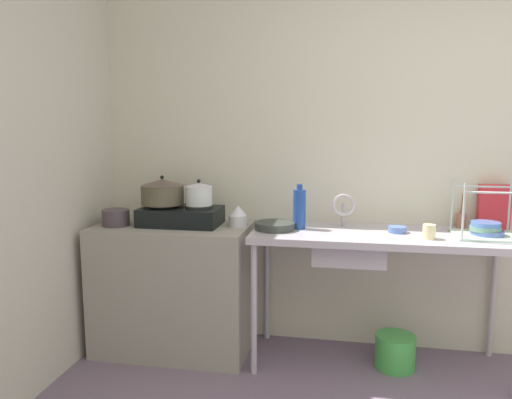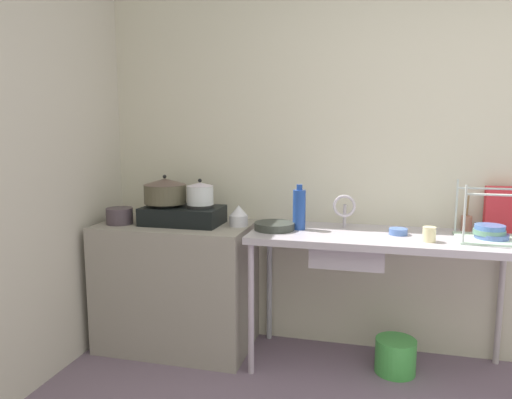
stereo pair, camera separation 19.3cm
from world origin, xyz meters
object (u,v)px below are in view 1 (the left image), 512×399
(faucet, at_px, (343,206))
(stove, at_px, (181,216))
(cup_by_rack, at_px, (429,232))
(utensil_jar, at_px, (461,220))
(frying_pan, at_px, (275,226))
(dish_rack, at_px, (486,229))
(percolator, at_px, (238,216))
(sink_basin, at_px, (349,247))
(small_bowl_on_drainboard, at_px, (397,229))
(cereal_box, at_px, (494,207))
(pot_on_right_burner, at_px, (199,194))
(bucket_on_floor, at_px, (395,352))
(pot_on_left_burner, at_px, (162,192))
(bottle_by_sink, at_px, (299,209))
(pot_beside_stove, at_px, (116,218))

(faucet, bearing_deg, stove, -174.29)
(cup_by_rack, distance_m, utensil_jar, 0.43)
(frying_pan, xyz_separation_m, dish_rack, (1.19, 0.02, 0.02))
(percolator, xyz_separation_m, faucet, (0.64, 0.07, 0.07))
(stove, relative_size, dish_rack, 1.49)
(sink_basin, relative_size, small_bowl_on_drainboard, 3.90)
(stove, xyz_separation_m, cup_by_rack, (1.47, -0.12, -0.02))
(stove, distance_m, frying_pan, 0.60)
(stove, height_order, frying_pan, stove)
(frying_pan, relative_size, dish_rack, 0.72)
(stove, distance_m, sink_basin, 1.05)
(cereal_box, bearing_deg, dish_rack, -114.53)
(stove, relative_size, faucet, 2.35)
(pot_on_right_burner, height_order, small_bowl_on_drainboard, pot_on_right_burner)
(cup_by_rack, relative_size, bucket_on_floor, 0.34)
(pot_on_left_burner, xyz_separation_m, cereal_box, (2.02, 0.23, -0.07))
(pot_on_right_burner, bearing_deg, percolator, 7.06)
(pot_on_right_burner, xyz_separation_m, dish_rack, (1.68, -0.01, -0.16))
(percolator, height_order, bucket_on_floor, percolator)
(bucket_on_floor, bearing_deg, bottle_by_sink, 175.12)
(stove, xyz_separation_m, faucet, (1.01, 0.10, 0.07))
(pot_on_right_burner, xyz_separation_m, bucket_on_floor, (1.21, -0.03, -0.92))
(bucket_on_floor, bearing_deg, pot_on_left_burner, 178.96)
(cereal_box, distance_m, bucket_on_floor, 1.06)
(percolator, relative_size, bucket_on_floor, 0.55)
(small_bowl_on_drainboard, distance_m, utensil_jar, 0.45)
(dish_rack, relative_size, bucket_on_floor, 1.42)
(percolator, relative_size, bottle_by_sink, 0.48)
(sink_basin, bearing_deg, dish_rack, 2.90)
(frying_pan, height_order, small_bowl_on_drainboard, frying_pan)
(frying_pan, bearing_deg, pot_on_left_burner, 177.74)
(cereal_box, bearing_deg, faucet, -172.67)
(dish_rack, bearing_deg, frying_pan, -178.99)
(faucet, distance_m, bucket_on_floor, 0.92)
(percolator, xyz_separation_m, bucket_on_floor, (0.97, -0.06, -0.78))
(percolator, bearing_deg, sink_basin, -6.34)
(bottle_by_sink, relative_size, utensil_jar, 1.25)
(pot_beside_stove, height_order, cereal_box, cereal_box)
(percolator, distance_m, bottle_by_sink, 0.39)
(stove, height_order, pot_on_left_burner, pot_on_left_burner)
(faucet, xyz_separation_m, small_bowl_on_drainboard, (0.31, -0.08, -0.11))
(percolator, distance_m, utensil_jar, 1.37)
(stove, bearing_deg, frying_pan, -2.70)
(pot_beside_stove, distance_m, dish_rack, 2.19)
(pot_beside_stove, bearing_deg, bottle_by_sink, 5.91)
(faucet, xyz_separation_m, dish_rack, (0.79, -0.11, -0.09))
(small_bowl_on_drainboard, height_order, cereal_box, cereal_box)
(small_bowl_on_drainboard, bearing_deg, stove, -179.20)
(cereal_box, bearing_deg, bottle_by_sink, -170.86)
(pot_on_right_burner, relative_size, cup_by_rack, 2.09)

